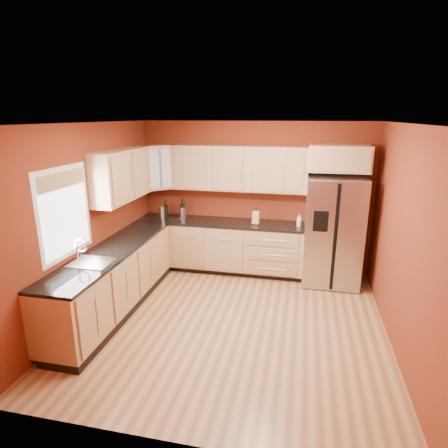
{
  "coord_description": "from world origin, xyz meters",
  "views": [
    {
      "loc": [
        0.84,
        -4.4,
        2.69
      ],
      "look_at": [
        -0.3,
        0.9,
        1.11
      ],
      "focal_mm": 30.0,
      "sensor_mm": 36.0,
      "label": 1
    }
  ],
  "objects_px": {
    "knife_block": "(256,217)",
    "refrigerator": "(333,231)",
    "canister_left": "(163,212)",
    "soap_dispenser": "(299,220)",
    "wine_bottle_a": "(166,209)"
  },
  "relations": [
    {
      "from": "refrigerator",
      "to": "canister_left",
      "type": "distance_m",
      "value": 2.94
    },
    {
      "from": "wine_bottle_a",
      "to": "knife_block",
      "type": "relative_size",
      "value": 1.47
    },
    {
      "from": "knife_block",
      "to": "soap_dispenser",
      "type": "distance_m",
      "value": 0.71
    },
    {
      "from": "wine_bottle_a",
      "to": "knife_block",
      "type": "distance_m",
      "value": 1.61
    },
    {
      "from": "knife_block",
      "to": "refrigerator",
      "type": "bearing_deg",
      "value": 4.21
    },
    {
      "from": "canister_left",
      "to": "wine_bottle_a",
      "type": "relative_size",
      "value": 0.64
    },
    {
      "from": "soap_dispenser",
      "to": "wine_bottle_a",
      "type": "bearing_deg",
      "value": 179.96
    },
    {
      "from": "canister_left",
      "to": "wine_bottle_a",
      "type": "height_order",
      "value": "wine_bottle_a"
    },
    {
      "from": "canister_left",
      "to": "knife_block",
      "type": "height_order",
      "value": "knife_block"
    },
    {
      "from": "wine_bottle_a",
      "to": "soap_dispenser",
      "type": "height_order",
      "value": "wine_bottle_a"
    },
    {
      "from": "refrigerator",
      "to": "knife_block",
      "type": "relative_size",
      "value": 7.87
    },
    {
      "from": "refrigerator",
      "to": "wine_bottle_a",
      "type": "height_order",
      "value": "refrigerator"
    },
    {
      "from": "canister_left",
      "to": "wine_bottle_a",
      "type": "bearing_deg",
      "value": -16.04
    },
    {
      "from": "canister_left",
      "to": "soap_dispenser",
      "type": "xyz_separation_m",
      "value": [
        2.39,
        -0.02,
        -0.01
      ]
    },
    {
      "from": "refrigerator",
      "to": "canister_left",
      "type": "bearing_deg",
      "value": 178.78
    }
  ]
}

